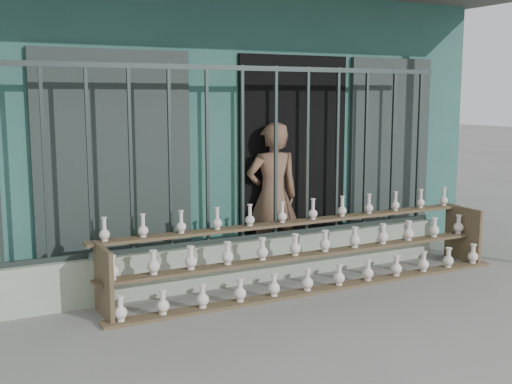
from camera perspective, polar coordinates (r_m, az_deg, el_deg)
name	(u,v)px	position (r m, az deg, el deg)	size (l,w,h in m)	color
ground	(309,319)	(5.76, 4.72, -11.23)	(60.00, 60.00, 0.00)	slate
workshop_building	(151,119)	(9.27, -9.36, 6.45)	(7.40, 6.60, 3.21)	#2A5951
parapet_wall	(243,261)	(6.77, -1.19, -6.16)	(5.00, 0.20, 0.45)	#9FAD94
security_fence	(242,155)	(6.58, -1.22, 3.35)	(5.00, 0.04, 1.80)	#283330
shelf_rack	(311,251)	(6.67, 4.90, -5.22)	(4.50, 0.68, 0.85)	brown
elderly_woman	(273,196)	(7.18, 1.48, -0.40)	(0.60, 0.40, 1.66)	brown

